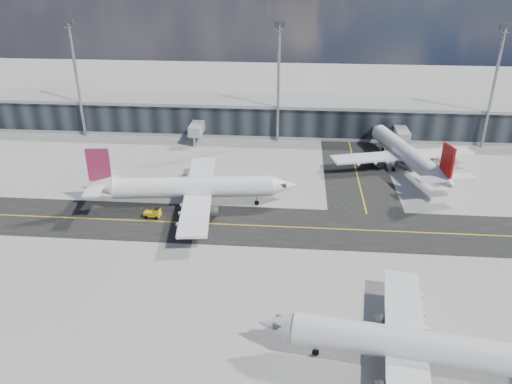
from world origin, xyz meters
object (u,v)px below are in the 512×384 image
Objects in this scene: baggage_tug at (154,213)px; airliner_af at (190,187)px; airliner_near at (421,347)px; service_van at (407,165)px; airliner_redtail at (407,154)px.

airliner_af is at bearing 140.63° from baggage_tug.
airliner_near is (33.65, -38.25, -0.28)m from airliner_af.
airliner_near is at bearing 34.31° from airliner_af.
service_van is at bearing 127.47° from baggage_tug.
airliner_near is 51.44m from baggage_tug.
airliner_near is at bearing -136.78° from service_van.
airliner_af is 1.08× the size of airliner_near.
airliner_af reaches higher than airliner_near.
airliner_redtail is 55.42m from baggage_tug.
airliner_near is 11.65× the size of baggage_tug.
baggage_tug reaches higher than service_van.
service_van is (43.70, 22.45, -3.08)m from airliner_af.
airliner_redtail is (43.04, 21.29, -0.15)m from airliner_af.
airliner_redtail reaches higher than service_van.
baggage_tug is 56.48m from service_van.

